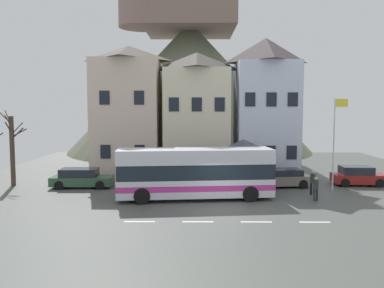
{
  "coord_description": "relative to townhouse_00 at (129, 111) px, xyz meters",
  "views": [
    {
      "loc": [
        -1.6,
        -22.96,
        5.82
      ],
      "look_at": [
        -1.88,
        5.6,
        3.28
      ],
      "focal_mm": 37.77,
      "sensor_mm": 36.0,
      "label": 1
    }
  ],
  "objects": [
    {
      "name": "pedestrian_01",
      "position": [
        13.39,
        -10.09,
        -4.71
      ],
      "size": [
        0.34,
        0.34,
        1.53
      ],
      "color": "#2D2D38",
      "rests_on": "ground_plane"
    },
    {
      "name": "transit_bus",
      "position": [
        5.8,
        -9.59,
        -3.96
      ],
      "size": [
        10.1,
        3.47,
        3.24
      ],
      "rotation": [
        0.0,
        0.0,
        0.1
      ],
      "color": "silver",
      "rests_on": "ground_plane"
    },
    {
      "name": "townhouse_00",
      "position": [
        0.0,
        0.0,
        0.0
      ],
      "size": [
        5.47,
        6.45,
        11.18
      ],
      "color": "beige",
      "rests_on": "ground_plane"
    },
    {
      "name": "ground_plane",
      "position": [
        7.45,
        -12.19,
        -5.62
      ],
      "size": [
        40.0,
        60.0,
        0.07
      ],
      "color": "#4E514C"
    },
    {
      "name": "parked_car_01",
      "position": [
        -2.58,
        -5.89,
        -4.91
      ],
      "size": [
        4.46,
        2.0,
        1.4
      ],
      "rotation": [
        0.0,
        0.0,
        0.02
      ],
      "color": "#315439",
      "rests_on": "ground_plane"
    },
    {
      "name": "bus_shelter",
      "position": [
        9.32,
        -5.79,
        -2.63
      ],
      "size": [
        3.6,
        3.6,
        3.56
      ],
      "color": "#473D33",
      "rests_on": "ground_plane"
    },
    {
      "name": "parked_car_00",
      "position": [
        18.12,
        -4.82,
        -4.89
      ],
      "size": [
        3.87,
        2.04,
        1.44
      ],
      "rotation": [
        0.0,
        0.0,
        -0.04
      ],
      "color": "maroon",
      "rests_on": "ground_plane"
    },
    {
      "name": "townhouse_01",
      "position": [
        5.92,
        -0.19,
        -0.31
      ],
      "size": [
        5.42,
        6.07,
        10.56
      ],
      "color": "beige",
      "rests_on": "ground_plane"
    },
    {
      "name": "bare_tree_01",
      "position": [
        -7.9,
        -5.25,
        -2.83
      ],
      "size": [
        1.75,
        1.35,
        5.7
      ],
      "color": "#47382D",
      "rests_on": "ground_plane"
    },
    {
      "name": "public_bench",
      "position": [
        11.3,
        -4.14,
        -5.12
      ],
      "size": [
        1.71,
        0.48,
        0.87
      ],
      "color": "#33473D",
      "rests_on": "ground_plane"
    },
    {
      "name": "parked_car_02",
      "position": [
        12.26,
        -5.48,
        -4.93
      ],
      "size": [
        4.23,
        2.36,
        1.32
      ],
      "rotation": [
        0.0,
        0.0,
        3.26
      ],
      "color": "slate",
      "rests_on": "ground_plane"
    },
    {
      "name": "flagpole",
      "position": [
        15.68,
        -6.68,
        -1.77
      ],
      "size": [
        0.95,
        0.1,
        6.53
      ],
      "color": "silver",
      "rests_on": "ground_plane"
    },
    {
      "name": "townhouse_02",
      "position": [
        11.79,
        -0.36,
        0.28
      ],
      "size": [
        5.01,
        5.74,
        11.74
      ],
      "color": "silver",
      "rests_on": "ground_plane"
    },
    {
      "name": "pedestrian_00",
      "position": [
        13.73,
        -8.28,
        -4.67
      ],
      "size": [
        0.35,
        0.34,
        1.63
      ],
      "color": "black",
      "rests_on": "ground_plane"
    },
    {
      "name": "hilltop_castle",
      "position": [
        4.92,
        20.28,
        3.84
      ],
      "size": [
        32.7,
        32.7,
        24.83
      ],
      "color": "#5D624B",
      "rests_on": "ground_plane"
    }
  ]
}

